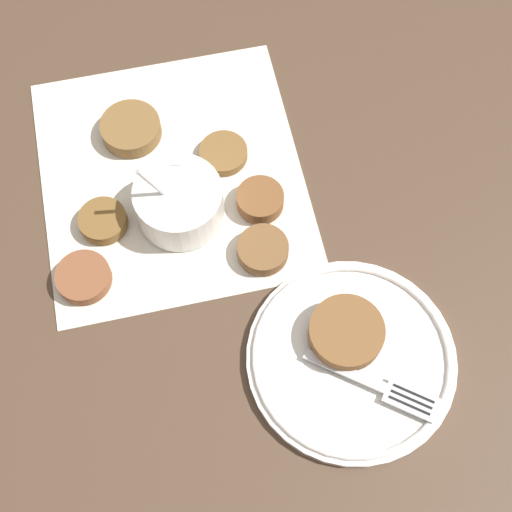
{
  "coord_description": "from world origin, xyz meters",
  "views": [
    {
      "loc": [
        -0.47,
        -0.04,
        0.8
      ],
      "look_at": [
        -0.12,
        -0.07,
        0.02
      ],
      "focal_mm": 50.0,
      "sensor_mm": 36.0,
      "label": 1
    }
  ],
  "objects_px": {
    "sauce_bowl": "(179,203)",
    "fork": "(385,388)",
    "fritter_on_plate": "(346,332)",
    "serving_plate": "(351,358)"
  },
  "relations": [
    {
      "from": "sauce_bowl",
      "to": "fork",
      "type": "xyz_separation_m",
      "value": [
        -0.25,
        -0.21,
        -0.01
      ]
    },
    {
      "from": "sauce_bowl",
      "to": "fork",
      "type": "bearing_deg",
      "value": -139.19
    },
    {
      "from": "sauce_bowl",
      "to": "serving_plate",
      "type": "height_order",
      "value": "sauce_bowl"
    },
    {
      "from": "sauce_bowl",
      "to": "fritter_on_plate",
      "type": "distance_m",
      "value": 0.26
    },
    {
      "from": "sauce_bowl",
      "to": "fritter_on_plate",
      "type": "relative_size",
      "value": 1.37
    },
    {
      "from": "fritter_on_plate",
      "to": "serving_plate",
      "type": "bearing_deg",
      "value": -169.83
    },
    {
      "from": "serving_plate",
      "to": "fritter_on_plate",
      "type": "relative_size",
      "value": 2.8
    },
    {
      "from": "fork",
      "to": "serving_plate",
      "type": "bearing_deg",
      "value": 36.74
    },
    {
      "from": "sauce_bowl",
      "to": "serving_plate",
      "type": "bearing_deg",
      "value": -138.46
    },
    {
      "from": "serving_plate",
      "to": "fork",
      "type": "distance_m",
      "value": 0.05
    }
  ]
}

